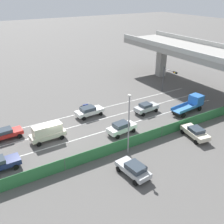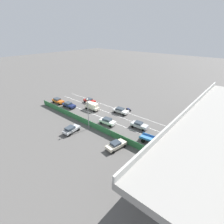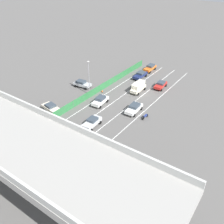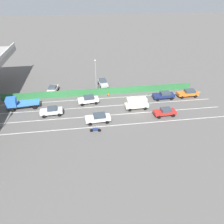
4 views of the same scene
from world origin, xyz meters
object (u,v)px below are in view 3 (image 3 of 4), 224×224
at_px(flatbed_truck_blue, 50,133).
at_px(parked_sedan_cream, 51,108).
at_px(car_sedan_white, 100,100).
at_px(car_sedan_silver, 92,122).
at_px(traffic_light, 78,148).
at_px(street_lamp, 89,75).
at_px(motorcycle, 145,116).
at_px(car_sedan_red, 161,85).
at_px(car_van_cream, 138,87).
at_px(car_hatchback_white, 134,108).
at_px(car_taxi_orange, 150,68).
at_px(car_sedan_navy, 140,75).
at_px(traffic_cone, 102,91).
at_px(parked_wagon_silver, 82,84).

distance_m(flatbed_truck_blue, parked_sedan_cream, 9.15).
distance_m(car_sedan_white, car_sedan_silver, 8.13).
xyz_separation_m(car_sedan_silver, traffic_light, (-5.00, 9.02, 2.67)).
bearing_deg(street_lamp, traffic_light, 125.85).
height_order(flatbed_truck_blue, motorcycle, flatbed_truck_blue).
bearing_deg(car_sedan_white, car_sedan_red, -115.96).
distance_m(car_sedan_white, flatbed_truck_blue, 14.30).
bearing_deg(car_van_cream, motorcycle, 127.04).
relative_size(car_sedan_white, car_sedan_red, 1.03).
height_order(car_hatchback_white, car_taxi_orange, same).
height_order(car_van_cream, street_lamp, street_lamp).
height_order(car_hatchback_white, flatbed_truck_blue, flatbed_truck_blue).
relative_size(car_sedan_silver, motorcycle, 2.21).
height_order(car_sedan_navy, traffic_cone, car_sedan_navy).
distance_m(car_hatchback_white, parked_sedan_cream, 16.57).
xyz_separation_m(car_van_cream, parked_sedan_cream, (9.92, 17.49, -0.42)).
bearing_deg(car_sedan_red, motorcycle, 103.90).
distance_m(car_hatchback_white, street_lamp, 12.55).
bearing_deg(traffic_cone, car_sedan_silver, 119.34).
distance_m(car_sedan_red, car_taxi_orange, 10.55).
bearing_deg(car_sedan_white, traffic_cone, -56.82).
relative_size(car_sedan_navy, traffic_light, 0.95).
relative_size(car_van_cream, traffic_light, 0.96).
bearing_deg(car_sedan_red, traffic_cone, 43.94).
relative_size(car_sedan_silver, car_sedan_red, 1.00).
xyz_separation_m(car_taxi_orange, traffic_light, (-8.67, 38.50, 2.67)).
distance_m(car_sedan_silver, car_sedan_red, 21.81).
bearing_deg(flatbed_truck_blue, traffic_cone, -80.02).
xyz_separation_m(car_sedan_red, traffic_cone, (10.00, 9.64, -0.54)).
height_order(parked_sedan_cream, traffic_light, traffic_light).
distance_m(car_sedan_navy, parked_wagon_silver, 15.24).
xyz_separation_m(car_sedan_white, street_lamp, (4.58, -2.04, 3.81)).
xyz_separation_m(car_hatchback_white, parked_wagon_silver, (15.84, -2.55, -0.01)).
bearing_deg(car_sedan_silver, traffic_light, 119.03).
relative_size(car_taxi_orange, traffic_light, 0.94).
relative_size(car_sedan_white, traffic_cone, 6.71).
distance_m(car_sedan_red, traffic_cone, 13.90).
distance_m(motorcycle, parked_sedan_cream, 18.73).
distance_m(car_taxi_orange, parked_wagon_silver, 20.11).
relative_size(parked_sedan_cream, street_lamp, 0.59).
bearing_deg(parked_wagon_silver, car_sedan_navy, -124.73).
bearing_deg(motorcycle, car_van_cream, -52.96).
bearing_deg(street_lamp, car_sedan_white, 155.98).
bearing_deg(traffic_cone, flatbed_truck_blue, 99.98).
relative_size(motorcycle, traffic_cone, 2.94).
bearing_deg(car_sedan_silver, parked_wagon_silver, -42.81).
distance_m(car_taxi_orange, traffic_cone, 17.83).
relative_size(car_sedan_red, traffic_light, 0.87).
bearing_deg(car_taxi_orange, motorcycle, 115.61).
height_order(car_hatchback_white, traffic_light, traffic_light).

